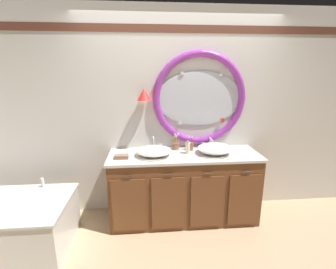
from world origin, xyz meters
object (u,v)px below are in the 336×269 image
sink_basin_right (215,149)px  toothbrush_holder_left (176,145)px  soap_dispenser (188,148)px  sink_basin_left (154,151)px  toothbrush_holder_right (191,146)px  folded_hand_towel (121,157)px

sink_basin_right → toothbrush_holder_left: toothbrush_holder_left is taller
sink_basin_right → soap_dispenser: 0.33m
sink_basin_left → toothbrush_holder_right: toothbrush_holder_right is taller
soap_dispenser → folded_hand_towel: soap_dispenser is taller
sink_basin_left → folded_hand_towel: (-0.38, -0.06, -0.04)m
soap_dispenser → folded_hand_towel: bearing=-172.6°
folded_hand_towel → toothbrush_holder_right: bearing=14.9°
toothbrush_holder_right → soap_dispenser: toothbrush_holder_right is taller
soap_dispenser → folded_hand_towel: 0.80m
sink_basin_right → folded_hand_towel: bearing=-176.9°
toothbrush_holder_left → toothbrush_holder_right: (0.18, -0.05, 0.00)m
toothbrush_holder_left → soap_dispenser: (0.12, -0.17, 0.02)m
sink_basin_left → folded_hand_towel: sink_basin_left is taller
toothbrush_holder_left → folded_hand_towel: (-0.67, -0.27, -0.03)m
sink_basin_left → toothbrush_holder_right: size_ratio=2.20×
soap_dispenser → toothbrush_holder_left: bearing=125.4°
sink_basin_left → sink_basin_right: size_ratio=1.00×
soap_dispenser → toothbrush_holder_right: bearing=64.3°
soap_dispenser → sink_basin_right: bearing=-7.2°
toothbrush_holder_right → folded_hand_towel: size_ratio=1.13×
sink_basin_left → soap_dispenser: soap_dispenser is taller
sink_basin_left → folded_hand_towel: 0.39m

